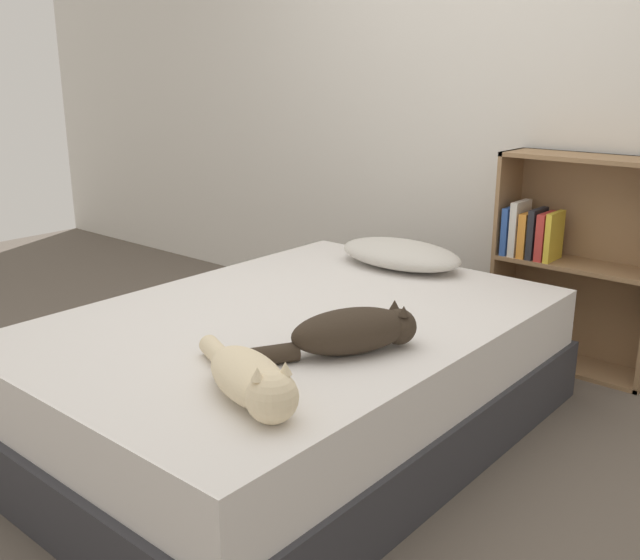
{
  "coord_description": "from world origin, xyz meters",
  "views": [
    {
      "loc": [
        1.72,
        -1.86,
        1.37
      ],
      "look_at": [
        0.0,
        0.15,
        0.58
      ],
      "focal_mm": 40.0,
      "sensor_mm": 36.0,
      "label": 1
    }
  ],
  "objects": [
    {
      "name": "wall_back",
      "position": [
        0.0,
        1.5,
        1.25
      ],
      "size": [
        8.0,
        0.06,
        2.5
      ],
      "color": "silver",
      "rests_on": "ground_plane"
    },
    {
      "name": "ground_plane",
      "position": [
        0.0,
        0.0,
        0.0
      ],
      "size": [
        8.0,
        8.0,
        0.0
      ],
      "primitive_type": "plane",
      "color": "brown"
    },
    {
      "name": "cat_light",
      "position": [
        0.4,
        -0.61,
        0.54
      ],
      "size": [
        0.57,
        0.32,
        0.16
      ],
      "rotation": [
        0.0,
        0.0,
        5.89
      ],
      "color": "beige",
      "rests_on": "bed"
    },
    {
      "name": "pillow",
      "position": [
        -0.08,
        0.82,
        0.54
      ],
      "size": [
        0.61,
        0.35,
        0.12
      ],
      "color": "beige",
      "rests_on": "bed"
    },
    {
      "name": "cat_dark",
      "position": [
        0.4,
        -0.15,
        0.55
      ],
      "size": [
        0.37,
        0.55,
        0.15
      ],
      "rotation": [
        0.0,
        0.0,
        1.07
      ],
      "color": "#33281E",
      "rests_on": "bed"
    },
    {
      "name": "bookshelf",
      "position": [
        0.52,
        1.36,
        0.52
      ],
      "size": [
        0.74,
        0.26,
        1.0
      ],
      "color": "#8E6B47",
      "rests_on": "ground_plane"
    },
    {
      "name": "bed",
      "position": [
        0.0,
        0.0,
        0.24
      ],
      "size": [
        1.43,
        2.04,
        0.48
      ],
      "color": "#333338",
      "rests_on": "ground_plane"
    }
  ]
}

